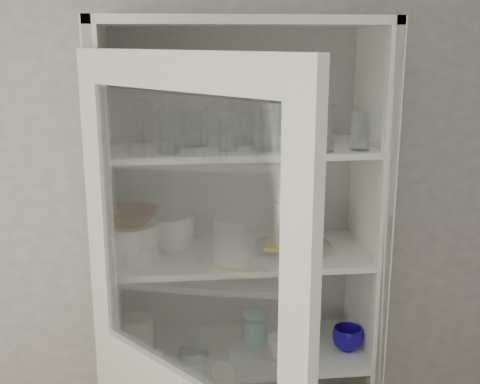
% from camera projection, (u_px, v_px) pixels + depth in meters
% --- Properties ---
extents(wall_back, '(3.60, 0.02, 2.60)m').
position_uv_depth(wall_back, '(185.00, 224.00, 2.43)').
color(wall_back, '#A09E9C').
rests_on(wall_back, ground).
extents(pantry_cabinet, '(1.00, 0.45, 2.10)m').
position_uv_depth(pantry_cabinet, '(238.00, 321.00, 2.39)').
color(pantry_cabinet, silver).
rests_on(pantry_cabinet, floor).
extents(tumbler_0, '(0.09, 0.09, 0.14)m').
position_uv_depth(tumbler_0, '(169.00, 132.00, 1.95)').
color(tumbler_0, silver).
rests_on(tumbler_0, shelf_glass).
extents(tumbler_1, '(0.09, 0.09, 0.14)m').
position_uv_depth(tumbler_1, '(168.00, 132.00, 1.98)').
color(tumbler_1, silver).
rests_on(tumbler_1, shelf_glass).
extents(tumbler_2, '(0.07, 0.07, 0.13)m').
position_uv_depth(tumbler_2, '(228.00, 132.00, 2.01)').
color(tumbler_2, silver).
rests_on(tumbler_2, shelf_glass).
extents(tumbler_3, '(0.08, 0.08, 0.15)m').
position_uv_depth(tumbler_3, '(271.00, 128.00, 2.03)').
color(tumbler_3, silver).
rests_on(tumbler_3, shelf_glass).
extents(tumbler_4, '(0.09, 0.09, 0.14)m').
position_uv_depth(tumbler_4, '(262.00, 131.00, 2.00)').
color(tumbler_4, silver).
rests_on(tumbler_4, shelf_glass).
extents(tumbler_5, '(0.08, 0.08, 0.15)m').
position_uv_depth(tumbler_5, '(323.00, 128.00, 2.00)').
color(tumbler_5, silver).
rests_on(tumbler_5, shelf_glass).
extents(tumbler_6, '(0.07, 0.07, 0.13)m').
position_uv_depth(tumbler_6, '(361.00, 131.00, 2.02)').
color(tumbler_6, silver).
rests_on(tumbler_6, shelf_glass).
extents(tumbler_7, '(0.08, 0.08, 0.15)m').
position_uv_depth(tumbler_7, '(173.00, 125.00, 2.09)').
color(tumbler_7, silver).
rests_on(tumbler_7, shelf_glass).
extents(tumbler_8, '(0.08, 0.08, 0.13)m').
position_uv_depth(tumbler_8, '(193.00, 128.00, 2.09)').
color(tumbler_8, silver).
rests_on(tumbler_8, shelf_glass).
extents(tumbler_9, '(0.07, 0.07, 0.14)m').
position_uv_depth(tumbler_9, '(199.00, 126.00, 2.11)').
color(tumbler_9, silver).
rests_on(tumbler_9, shelf_glass).
extents(tumbler_10, '(0.08, 0.08, 0.14)m').
position_uv_depth(tumbler_10, '(252.00, 124.00, 2.14)').
color(tumbler_10, silver).
rests_on(tumbler_10, shelf_glass).
extents(tumbler_11, '(0.09, 0.09, 0.15)m').
position_uv_depth(tumbler_11, '(242.00, 124.00, 2.11)').
color(tumbler_11, silver).
rests_on(tumbler_11, shelf_glass).
extents(goblet_0, '(0.08, 0.08, 0.17)m').
position_uv_depth(goblet_0, '(143.00, 119.00, 2.17)').
color(goblet_0, silver).
rests_on(goblet_0, shelf_glass).
extents(goblet_1, '(0.08, 0.08, 0.19)m').
position_uv_depth(goblet_1, '(240.00, 115.00, 2.21)').
color(goblet_1, silver).
rests_on(goblet_1, shelf_glass).
extents(goblet_2, '(0.08, 0.08, 0.18)m').
position_uv_depth(goblet_2, '(280.00, 116.00, 2.22)').
color(goblet_2, silver).
rests_on(goblet_2, shelf_glass).
extents(goblet_3, '(0.07, 0.07, 0.16)m').
position_uv_depth(goblet_3, '(304.00, 119.00, 2.22)').
color(goblet_3, silver).
rests_on(goblet_3, shelf_glass).
extents(plate_stack_front, '(0.21, 0.21, 0.07)m').
position_uv_depth(plate_stack_front, '(131.00, 250.00, 2.14)').
color(plate_stack_front, silver).
rests_on(plate_stack_front, shelf_plates).
extents(plate_stack_back, '(0.20, 0.20, 0.11)m').
position_uv_depth(plate_stack_back, '(168.00, 229.00, 2.32)').
color(plate_stack_back, silver).
rests_on(plate_stack_back, shelf_plates).
extents(cream_bowl, '(0.24, 0.24, 0.06)m').
position_uv_depth(cream_bowl, '(130.00, 232.00, 2.13)').
color(cream_bowl, white).
rests_on(cream_bowl, plate_stack_front).
extents(terracotta_bowl, '(0.25, 0.25, 0.05)m').
position_uv_depth(terracotta_bowl, '(129.00, 217.00, 2.11)').
color(terracotta_bowl, maroon).
rests_on(terracotta_bowl, cream_bowl).
extents(glass_platter, '(0.31, 0.31, 0.02)m').
position_uv_depth(glass_platter, '(293.00, 247.00, 2.26)').
color(glass_platter, silver).
rests_on(glass_platter, shelf_plates).
extents(yellow_trivet, '(0.24, 0.24, 0.01)m').
position_uv_depth(yellow_trivet, '(293.00, 243.00, 2.25)').
color(yellow_trivet, yellow).
rests_on(yellow_trivet, glass_platter).
extents(white_ramekin, '(0.14, 0.14, 0.06)m').
position_uv_depth(white_ramekin, '(294.00, 234.00, 2.24)').
color(white_ramekin, silver).
rests_on(white_ramekin, yellow_trivet).
extents(grey_bowl_stack, '(0.13, 0.13, 0.18)m').
position_uv_depth(grey_bowl_stack, '(291.00, 225.00, 2.25)').
color(grey_bowl_stack, silver).
rests_on(grey_bowl_stack, shelf_plates).
extents(mug_blue, '(0.13, 0.13, 0.09)m').
position_uv_depth(mug_blue, '(348.00, 339.00, 2.31)').
color(mug_blue, navy).
rests_on(mug_blue, shelf_mugs).
extents(mug_teal, '(0.11, 0.11, 0.10)m').
position_uv_depth(mug_teal, '(308.00, 324.00, 2.42)').
color(mug_teal, teal).
rests_on(mug_teal, shelf_mugs).
extents(mug_white, '(0.11, 0.11, 0.09)m').
position_uv_depth(mug_white, '(280.00, 348.00, 2.24)').
color(mug_white, silver).
rests_on(mug_white, shelf_mugs).
extents(teal_jar, '(0.10, 0.10, 0.12)m').
position_uv_depth(teal_jar, '(255.00, 328.00, 2.37)').
color(teal_jar, teal).
rests_on(teal_jar, shelf_mugs).
extents(measuring_cups, '(0.10, 0.10, 0.04)m').
position_uv_depth(measuring_cups, '(191.00, 355.00, 2.25)').
color(measuring_cups, silver).
rests_on(measuring_cups, shelf_mugs).
extents(white_canister, '(0.15, 0.15, 0.14)m').
position_uv_depth(white_canister, '(138.00, 334.00, 2.30)').
color(white_canister, silver).
rests_on(white_canister, shelf_mugs).
extents(tumbler_12, '(0.07, 0.07, 0.13)m').
position_uv_depth(tumbler_12, '(318.00, 127.00, 2.10)').
color(tumbler_12, silver).
rests_on(tumbler_12, shelf_glass).
extents(tumbler_13, '(0.07, 0.07, 0.14)m').
position_uv_depth(tumbler_13, '(271.00, 130.00, 2.02)').
color(tumbler_13, silver).
rests_on(tumbler_13, shelf_glass).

